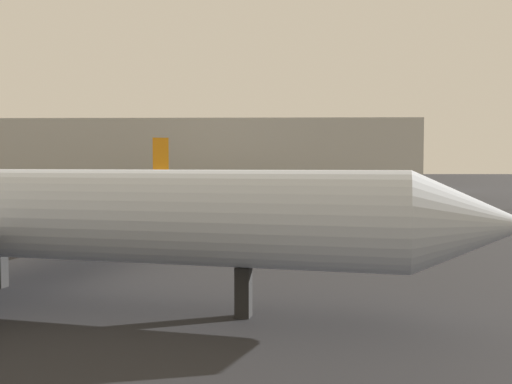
{
  "coord_description": "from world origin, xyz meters",
  "views": [
    {
      "loc": [
        -1.9,
        -7.01,
        5.29
      ],
      "look_at": [
        -2.97,
        36.23,
        3.16
      ],
      "focal_mm": 39.67,
      "sensor_mm": 36.0,
      "label": 1
    }
  ],
  "objects": [
    {
      "name": "airplane_distant",
      "position": [
        -10.93,
        85.88,
        3.03
      ],
      "size": [
        24.9,
        22.29,
        9.55
      ],
      "rotation": [
        0.0,
        0.0,
        0.3
      ],
      "color": "silver",
      "rests_on": "ground_plane"
    },
    {
      "name": "terminal_building",
      "position": [
        -17.98,
        112.78,
        7.14
      ],
      "size": [
        91.08,
        21.05,
        14.27
      ],
      "primitive_type": "cube",
      "color": "#B7B7B2",
      "rests_on": "ground_plane"
    }
  ]
}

